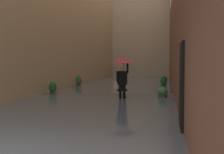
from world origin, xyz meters
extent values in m
plane|color=slate|center=(0.00, -13.98, 0.00)|extent=(69.90, 69.90, 0.00)
cube|color=slate|center=(0.00, -13.98, 0.10)|extent=(7.20, 33.96, 0.20)
cube|color=black|center=(-3.18, -3.25, 1.10)|extent=(0.08, 1.10, 2.20)
cube|color=beige|center=(0.00, -28.86, 5.70)|extent=(10.00, 1.80, 11.40)
cube|color=#4C4233|center=(-0.89, -8.36, 0.05)|extent=(0.20, 0.26, 0.10)
cylinder|color=black|center=(-0.89, -8.36, 0.44)|extent=(0.16, 0.16, 0.68)
cube|color=#4C4233|center=(-1.05, -8.43, 0.05)|extent=(0.20, 0.26, 0.10)
cylinder|color=black|center=(-1.05, -8.43, 0.44)|extent=(0.16, 0.16, 0.68)
cube|color=black|center=(-0.97, -8.40, 1.08)|extent=(0.44, 0.35, 0.59)
cone|color=black|center=(-0.97, -8.40, 0.66)|extent=(0.66, 0.66, 0.28)
sphere|color=#DBB293|center=(-0.97, -8.40, 1.47)|extent=(0.21, 0.21, 0.21)
cylinder|color=black|center=(-1.18, -8.49, 1.49)|extent=(0.11, 0.11, 0.44)
cylinder|color=black|center=(-0.76, -8.31, 1.13)|extent=(0.11, 0.11, 0.48)
cylinder|color=black|center=(-1.03, -8.42, 1.60)|extent=(0.02, 0.02, 0.47)
cone|color=red|center=(-1.03, -8.42, 1.84)|extent=(1.09, 1.09, 0.22)
cylinder|color=black|center=(-1.03, -8.42, 1.98)|extent=(0.01, 0.01, 0.08)
cube|color=beige|center=(-0.70, -8.25, 0.80)|extent=(0.17, 0.28, 0.32)
torus|color=beige|center=(-0.70, -8.25, 1.08)|extent=(0.14, 0.28, 0.30)
cylinder|color=#66605B|center=(2.73, -9.61, 0.12)|extent=(0.35, 0.35, 0.24)
torus|color=#56524E|center=(2.73, -9.61, 0.24)|extent=(0.38, 0.38, 0.04)
ellipsoid|color=#23602D|center=(2.73, -9.61, 0.52)|extent=(0.39, 0.39, 0.56)
cylinder|color=brown|center=(-2.70, -14.25, 0.14)|extent=(0.38, 0.38, 0.28)
torus|color=brown|center=(-2.70, -14.25, 0.28)|extent=(0.41, 0.41, 0.04)
ellipsoid|color=#23602D|center=(-2.70, -14.25, 0.59)|extent=(0.43, 0.43, 0.63)
cylinder|color=#66605B|center=(-2.68, -9.03, 0.15)|extent=(0.38, 0.38, 0.30)
torus|color=#56524E|center=(-2.68, -9.03, 0.30)|extent=(0.41, 0.41, 0.04)
ellipsoid|color=#428947|center=(-2.68, -9.03, 0.48)|extent=(0.47, 0.47, 0.38)
cylinder|color=brown|center=(2.89, -14.31, 0.13)|extent=(0.35, 0.35, 0.27)
torus|color=brown|center=(2.89, -14.31, 0.27)|extent=(0.38, 0.38, 0.04)
ellipsoid|color=#2D7033|center=(2.89, -14.31, 0.58)|extent=(0.38, 0.38, 0.61)
camera|label=1|loc=(-2.80, 3.41, 1.72)|focal=44.62mm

